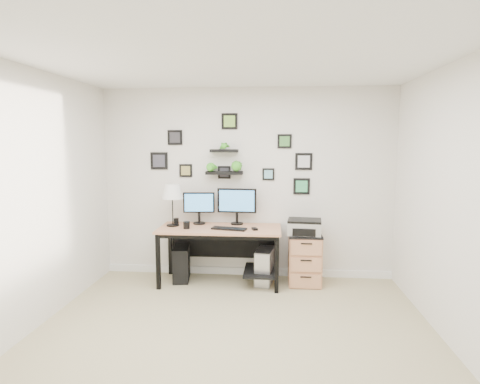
# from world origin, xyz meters

# --- Properties ---
(room) EXTENTS (4.00, 4.00, 4.00)m
(room) POSITION_xyz_m (0.00, 1.98, 0.05)
(room) COLOR tan
(room) RESTS_ON ground
(desk) EXTENTS (1.60, 0.70, 0.75)m
(desk) POSITION_xyz_m (-0.29, 1.67, 0.63)
(desk) COLOR tan
(desk) RESTS_ON ground
(monitor_left) EXTENTS (0.43, 0.18, 0.44)m
(monitor_left) POSITION_xyz_m (-0.64, 1.84, 1.01)
(monitor_left) COLOR black
(monitor_left) RESTS_ON desk
(monitor_right) EXTENTS (0.53, 0.18, 0.49)m
(monitor_right) POSITION_xyz_m (-0.12, 1.86, 1.04)
(monitor_right) COLOR black
(monitor_right) RESTS_ON desk
(keyboard) EXTENTS (0.47, 0.23, 0.02)m
(keyboard) POSITION_xyz_m (-0.19, 1.53, 0.76)
(keyboard) COLOR black
(keyboard) RESTS_ON desk
(mouse) EXTENTS (0.09, 0.11, 0.03)m
(mouse) POSITION_xyz_m (0.14, 1.53, 0.76)
(mouse) COLOR black
(mouse) RESTS_ON desk
(table_lamp) EXTENTS (0.27, 0.27, 0.56)m
(table_lamp) POSITION_xyz_m (-0.97, 1.69, 1.20)
(table_lamp) COLOR black
(table_lamp) RESTS_ON desk
(mug) EXTENTS (0.08, 0.08, 0.09)m
(mug) POSITION_xyz_m (-0.75, 1.53, 0.80)
(mug) COLOR black
(mug) RESTS_ON desk
(pen_cup) EXTENTS (0.07, 0.07, 0.09)m
(pen_cup) POSITION_xyz_m (-0.95, 1.78, 0.79)
(pen_cup) COLOR black
(pen_cup) RESTS_ON desk
(pc_tower_black) EXTENTS (0.27, 0.48, 0.46)m
(pc_tower_black) POSITION_xyz_m (-0.87, 1.71, 0.23)
(pc_tower_black) COLOR black
(pc_tower_black) RESTS_ON ground
(pc_tower_grey) EXTENTS (0.27, 0.49, 0.46)m
(pc_tower_grey) POSITION_xyz_m (0.27, 1.68, 0.23)
(pc_tower_grey) COLOR gray
(pc_tower_grey) RESTS_ON ground
(file_cabinet) EXTENTS (0.43, 0.53, 0.67)m
(file_cabinet) POSITION_xyz_m (0.79, 1.72, 0.34)
(file_cabinet) COLOR tan
(file_cabinet) RESTS_ON ground
(printer) EXTENTS (0.46, 0.38, 0.19)m
(printer) POSITION_xyz_m (0.78, 1.69, 0.77)
(printer) COLOR silver
(printer) RESTS_ON file_cabinet
(wall_decor) EXTENTS (2.23, 0.18, 1.10)m
(wall_decor) POSITION_xyz_m (-0.25, 1.93, 1.64)
(wall_decor) COLOR black
(wall_decor) RESTS_ON ground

